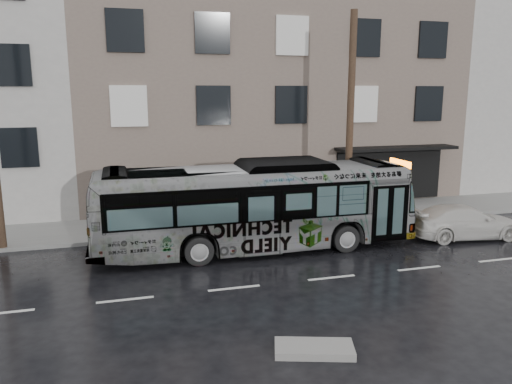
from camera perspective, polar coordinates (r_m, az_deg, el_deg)
ground at (r=17.69m, az=-4.37°, el=-7.92°), size 120.00×120.00×0.00m
sidewalk at (r=22.28m, az=-6.84°, el=-3.65°), size 90.00×3.60×0.15m
building_taupe at (r=30.20m, az=0.15°, el=10.82°), size 20.00×12.00×11.00m
utility_pole_front at (r=21.96m, az=10.71°, el=8.13°), size 0.30×0.30×9.00m
sign_post at (r=22.89m, az=12.88°, el=-0.17°), size 0.06×0.06×2.40m
bus at (r=18.51m, az=-0.15°, el=-1.63°), size 11.96×2.82×3.33m
white_sedan at (r=21.91m, az=22.70°, el=-3.14°), size 4.79×2.37×1.34m
slush_pile at (r=12.01m, az=6.67°, el=-17.38°), size 1.96×1.30×0.18m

